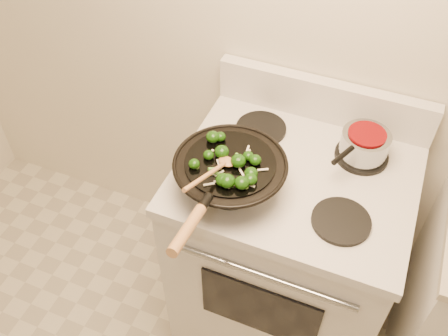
% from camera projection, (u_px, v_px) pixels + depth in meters
% --- Properties ---
extents(stove, '(0.78, 0.67, 1.08)m').
position_uv_depth(stove, '(285.00, 249.00, 1.97)').
color(stove, silver).
rests_on(stove, ground).
extents(wok, '(0.35, 0.59, 0.20)m').
position_uv_depth(wok, '(230.00, 174.00, 1.54)').
color(wok, black).
rests_on(wok, stove).
extents(stirfry, '(0.23, 0.22, 0.04)m').
position_uv_depth(stirfry, '(231.00, 165.00, 1.48)').
color(stirfry, '#133808').
rests_on(stirfry, wok).
extents(wooden_spoon, '(0.07, 0.24, 0.09)m').
position_uv_depth(wooden_spoon, '(215.00, 170.00, 1.44)').
color(wooden_spoon, '#AE7745').
rests_on(wooden_spoon, wok).
extents(saucepan, '(0.16, 0.25, 0.10)m').
position_uv_depth(saucepan, '(364.00, 144.00, 1.65)').
color(saucepan, gray).
rests_on(saucepan, stove).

